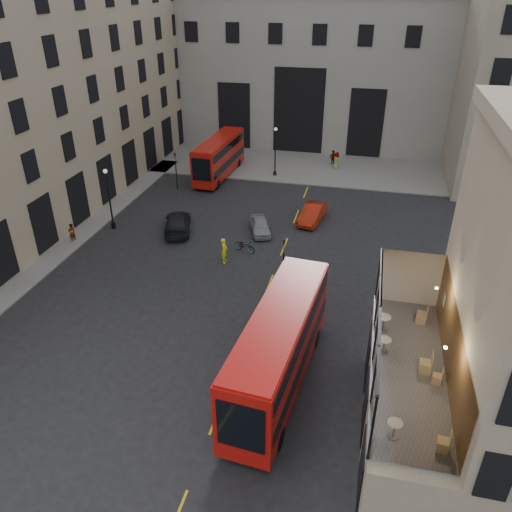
% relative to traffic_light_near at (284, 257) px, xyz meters
% --- Properties ---
extents(ground, '(140.00, 140.00, 0.00)m').
position_rel_traffic_light_near_xyz_m(ground, '(1.00, -12.00, -2.42)').
color(ground, black).
rests_on(ground, ground).
extents(host_frontage, '(3.00, 11.00, 4.50)m').
position_rel_traffic_light_near_xyz_m(host_frontage, '(7.50, -12.00, -0.17)').
color(host_frontage, tan).
rests_on(host_frontage, ground).
extents(cafe_floor, '(3.00, 10.00, 0.10)m').
position_rel_traffic_light_near_xyz_m(cafe_floor, '(7.50, -12.00, 2.12)').
color(cafe_floor, slate).
rests_on(cafe_floor, host_frontage).
extents(gateway, '(35.00, 10.60, 18.00)m').
position_rel_traffic_light_near_xyz_m(gateway, '(-4.00, 35.99, 6.96)').
color(gateway, '#99988F').
rests_on(gateway, ground).
extents(pavement_far, '(40.00, 12.00, 0.12)m').
position_rel_traffic_light_near_xyz_m(pavement_far, '(-5.00, 26.00, -2.36)').
color(pavement_far, slate).
rests_on(pavement_far, ground).
extents(pavement_left, '(8.00, 48.00, 0.12)m').
position_rel_traffic_light_near_xyz_m(pavement_left, '(-21.00, -0.00, -2.36)').
color(pavement_left, slate).
rests_on(pavement_left, ground).
extents(traffic_light_near, '(0.16, 0.20, 3.80)m').
position_rel_traffic_light_near_xyz_m(traffic_light_near, '(0.00, 0.00, 0.00)').
color(traffic_light_near, black).
rests_on(traffic_light_near, ground).
extents(traffic_light_far, '(0.16, 0.20, 3.80)m').
position_rel_traffic_light_near_xyz_m(traffic_light_far, '(-14.00, 16.00, 0.00)').
color(traffic_light_far, black).
rests_on(traffic_light_far, ground).
extents(street_lamp_a, '(0.36, 0.36, 5.33)m').
position_rel_traffic_light_near_xyz_m(street_lamp_a, '(-16.00, 6.00, -0.03)').
color(street_lamp_a, black).
rests_on(street_lamp_a, ground).
extents(street_lamp_b, '(0.36, 0.36, 5.33)m').
position_rel_traffic_light_near_xyz_m(street_lamp_b, '(-5.00, 22.00, -0.03)').
color(street_lamp_b, black).
rests_on(street_lamp_b, ground).
extents(bus_near, '(3.61, 11.61, 4.56)m').
position_rel_traffic_light_near_xyz_m(bus_near, '(1.50, -9.33, 0.14)').
color(bus_near, red).
rests_on(bus_near, ground).
extents(bus_far, '(2.86, 10.45, 4.13)m').
position_rel_traffic_light_near_xyz_m(bus_far, '(-10.86, 20.65, -0.10)').
color(bus_far, '#AE150C').
rests_on(bus_far, ground).
extents(car_a, '(2.73, 4.07, 1.29)m').
position_rel_traffic_light_near_xyz_m(car_a, '(-3.46, 8.04, -1.78)').
color(car_a, gray).
rests_on(car_a, ground).
extents(car_b, '(2.26, 4.68, 1.48)m').
position_rel_traffic_light_near_xyz_m(car_b, '(0.53, 11.36, -1.68)').
color(car_b, '#A51E0A').
rests_on(car_b, ground).
extents(car_c, '(3.60, 5.53, 1.49)m').
position_rel_traffic_light_near_xyz_m(car_c, '(-10.38, 6.81, -1.68)').
color(car_c, black).
rests_on(car_c, ground).
extents(bicycle, '(1.99, 1.27, 0.99)m').
position_rel_traffic_light_near_xyz_m(bicycle, '(-3.90, 4.53, -1.93)').
color(bicycle, gray).
rests_on(bicycle, ground).
extents(cyclist, '(0.57, 0.78, 1.98)m').
position_rel_traffic_light_near_xyz_m(cyclist, '(-4.98, 2.55, -1.44)').
color(cyclist, '#F2FF1A').
rests_on(cyclist, ground).
extents(pedestrian_a, '(0.86, 0.71, 1.64)m').
position_rel_traffic_light_near_xyz_m(pedestrian_a, '(-12.47, 23.83, -1.60)').
color(pedestrian_a, gray).
rests_on(pedestrian_a, ground).
extents(pedestrian_b, '(1.38, 1.28, 1.87)m').
position_rel_traffic_light_near_xyz_m(pedestrian_b, '(-10.27, 16.77, -1.49)').
color(pedestrian_b, gray).
rests_on(pedestrian_b, ground).
extents(pedestrian_c, '(1.08, 0.98, 1.77)m').
position_rel_traffic_light_near_xyz_m(pedestrian_c, '(0.79, 27.08, -1.54)').
color(pedestrian_c, gray).
rests_on(pedestrian_c, ground).
extents(pedestrian_d, '(1.00, 1.13, 1.94)m').
position_rel_traffic_light_near_xyz_m(pedestrian_d, '(1.28, 25.92, -1.45)').
color(pedestrian_d, gray).
rests_on(pedestrian_d, ground).
extents(pedestrian_e, '(0.57, 0.69, 1.63)m').
position_rel_traffic_light_near_xyz_m(pedestrian_e, '(-18.00, 2.88, -1.61)').
color(pedestrian_e, gray).
rests_on(pedestrian_e, ground).
extents(cafe_table_near, '(0.55, 0.55, 0.69)m').
position_rel_traffic_light_near_xyz_m(cafe_table_near, '(6.84, -15.83, 2.63)').
color(cafe_table_near, white).
rests_on(cafe_table_near, cafe_floor).
extents(cafe_table_mid, '(0.56, 0.56, 0.69)m').
position_rel_traffic_light_near_xyz_m(cafe_table_mid, '(6.45, -11.19, 2.63)').
color(cafe_table_mid, beige).
rests_on(cafe_table_mid, cafe_floor).
extents(cafe_table_far, '(0.62, 0.62, 0.78)m').
position_rel_traffic_light_near_xyz_m(cafe_table_far, '(6.39, -9.62, 2.69)').
color(cafe_table_far, silver).
rests_on(cafe_table_far, cafe_floor).
extents(cafe_chair_a, '(0.46, 0.46, 0.84)m').
position_rel_traffic_light_near_xyz_m(cafe_chair_a, '(8.50, -16.02, 2.43)').
color(cafe_chair_a, tan).
rests_on(cafe_chair_a, cafe_floor).
extents(cafe_chair_b, '(0.42, 0.42, 0.75)m').
position_rel_traffic_light_near_xyz_m(cafe_chair_b, '(8.57, -12.66, 2.40)').
color(cafe_chair_b, tan).
rests_on(cafe_chair_b, cafe_floor).
extents(cafe_chair_c, '(0.50, 0.50, 0.96)m').
position_rel_traffic_light_near_xyz_m(cafe_chair_c, '(8.13, -12.07, 2.47)').
color(cafe_chair_c, tan).
rests_on(cafe_chair_c, cafe_floor).
extents(cafe_chair_d, '(0.55, 0.55, 0.95)m').
position_rel_traffic_light_near_xyz_m(cafe_chair_d, '(8.17, -8.53, 2.47)').
color(cafe_chair_d, tan).
rests_on(cafe_chair_d, cafe_floor).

